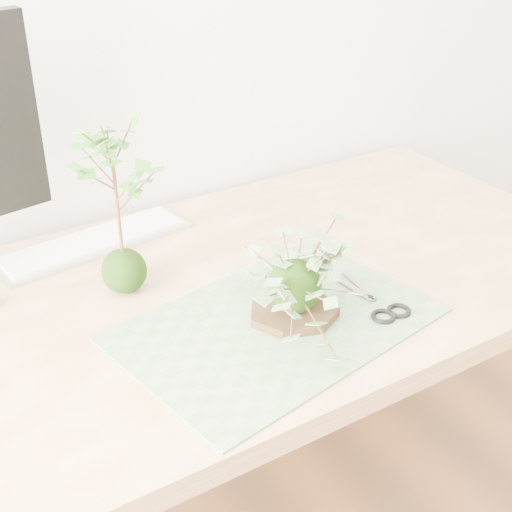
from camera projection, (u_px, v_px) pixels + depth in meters
name	position (u px, v px, depth m)	size (l,w,h in m)	color
desk	(185.00, 342.00, 1.23)	(1.60, 0.70, 0.74)	#D1B783
cutting_mat	(276.00, 324.00, 1.12)	(0.48, 0.32, 0.00)	#5B804F
stone_dish	(294.00, 313.00, 1.13)	(0.15, 0.15, 0.01)	black
ivy_kokedama	(295.00, 264.00, 1.09)	(0.25, 0.25, 0.17)	black
maple_kokedama	(113.00, 168.00, 1.10)	(0.23, 0.23, 0.32)	black
keyboard	(93.00, 242.00, 1.35)	(0.39, 0.16, 0.01)	#BABABA
scissors	(383.00, 307.00, 1.15)	(0.07, 0.16, 0.01)	gray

